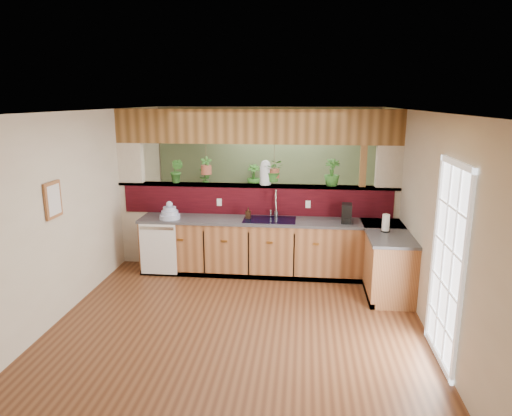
# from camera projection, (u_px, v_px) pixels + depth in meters

# --- Properties ---
(ground) EXTENTS (4.60, 7.00, 0.01)m
(ground) POSITION_uv_depth(u_px,v_px,m) (246.00, 298.00, 6.47)
(ground) COLOR brown
(ground) RESTS_ON ground
(ceiling) EXTENTS (4.60, 7.00, 0.01)m
(ceiling) POSITION_uv_depth(u_px,v_px,m) (245.00, 111.00, 5.86)
(ceiling) COLOR brown
(ceiling) RESTS_ON ground
(wall_back) EXTENTS (4.60, 0.02, 2.60)m
(wall_back) POSITION_uv_depth(u_px,v_px,m) (267.00, 170.00, 9.55)
(wall_back) COLOR beige
(wall_back) RESTS_ON ground
(wall_front) EXTENTS (4.60, 0.02, 2.60)m
(wall_front) POSITION_uv_depth(u_px,v_px,m) (173.00, 343.00, 2.78)
(wall_front) COLOR beige
(wall_front) RESTS_ON ground
(wall_left) EXTENTS (0.02, 7.00, 2.60)m
(wall_left) POSITION_uv_depth(u_px,v_px,m) (84.00, 205.00, 6.40)
(wall_left) COLOR beige
(wall_left) RESTS_ON ground
(wall_right) EXTENTS (0.02, 7.00, 2.60)m
(wall_right) POSITION_uv_depth(u_px,v_px,m) (421.00, 213.00, 5.93)
(wall_right) COLOR beige
(wall_right) RESTS_ON ground
(pass_through_partition) EXTENTS (4.60, 0.21, 2.60)m
(pass_through_partition) POSITION_uv_depth(u_px,v_px,m) (258.00, 196.00, 7.49)
(pass_through_partition) COLOR beige
(pass_through_partition) RESTS_ON ground
(pass_through_ledge) EXTENTS (4.60, 0.21, 0.04)m
(pass_through_ledge) POSITION_uv_depth(u_px,v_px,m) (256.00, 186.00, 7.46)
(pass_through_ledge) COLOR brown
(pass_through_ledge) RESTS_ON ground
(header_beam) EXTENTS (4.60, 0.15, 0.55)m
(header_beam) POSITION_uv_depth(u_px,v_px,m) (256.00, 127.00, 7.23)
(header_beam) COLOR brown
(header_beam) RESTS_ON ground
(sage_backwall) EXTENTS (4.55, 0.02, 2.55)m
(sage_backwall) POSITION_uv_depth(u_px,v_px,m) (267.00, 170.00, 9.53)
(sage_backwall) COLOR #5C6E4B
(sage_backwall) RESTS_ON ground
(countertop) EXTENTS (4.14, 1.52, 0.90)m
(countertop) POSITION_uv_depth(u_px,v_px,m) (306.00, 250.00, 7.12)
(countertop) COLOR brown
(countertop) RESTS_ON ground
(dishwasher) EXTENTS (0.58, 0.03, 0.82)m
(dishwasher) POSITION_uv_depth(u_px,v_px,m) (158.00, 249.00, 7.16)
(dishwasher) COLOR white
(dishwasher) RESTS_ON ground
(navy_sink) EXTENTS (0.82, 0.50, 0.18)m
(navy_sink) POSITION_uv_depth(u_px,v_px,m) (269.00, 224.00, 7.20)
(navy_sink) COLOR black
(navy_sink) RESTS_ON countertop
(french_door) EXTENTS (0.06, 1.02, 2.16)m
(french_door) POSITION_uv_depth(u_px,v_px,m) (447.00, 267.00, 4.74)
(french_door) COLOR white
(french_door) RESTS_ON ground
(framed_print) EXTENTS (0.04, 0.35, 0.45)m
(framed_print) POSITION_uv_depth(u_px,v_px,m) (53.00, 200.00, 5.57)
(framed_print) COLOR brown
(framed_print) RESTS_ON wall_left
(faucet) EXTENTS (0.20, 0.20, 0.46)m
(faucet) POSITION_uv_depth(u_px,v_px,m) (276.00, 202.00, 7.26)
(faucet) COLOR #B7B7B2
(faucet) RESTS_ON countertop
(dish_stack) EXTENTS (0.33, 0.33, 0.29)m
(dish_stack) POSITION_uv_depth(u_px,v_px,m) (170.00, 213.00, 7.21)
(dish_stack) COLOR #A7B3D8
(dish_stack) RESTS_ON countertop
(soap_dispenser) EXTENTS (0.08, 0.09, 0.18)m
(soap_dispenser) POSITION_uv_depth(u_px,v_px,m) (248.00, 213.00, 7.23)
(soap_dispenser) COLOR #352113
(soap_dispenser) RESTS_ON countertop
(coffee_maker) EXTENTS (0.15, 0.26, 0.29)m
(coffee_maker) POSITION_uv_depth(u_px,v_px,m) (347.00, 214.00, 6.99)
(coffee_maker) COLOR black
(coffee_maker) RESTS_ON countertop
(paper_towel) EXTENTS (0.13, 0.13, 0.27)m
(paper_towel) POSITION_uv_depth(u_px,v_px,m) (386.00, 223.00, 6.50)
(paper_towel) COLOR black
(paper_towel) RESTS_ON countertop
(glass_jar) EXTENTS (0.18, 0.18, 0.40)m
(glass_jar) POSITION_uv_depth(u_px,v_px,m) (265.00, 172.00, 7.39)
(glass_jar) COLOR silver
(glass_jar) RESTS_ON pass_through_ledge
(ledge_plant_left) EXTENTS (0.26, 0.23, 0.40)m
(ledge_plant_left) POSITION_uv_depth(u_px,v_px,m) (177.00, 171.00, 7.54)
(ledge_plant_left) COLOR #2B6121
(ledge_plant_left) RESTS_ON pass_through_ledge
(ledge_plant_right) EXTENTS (0.26, 0.26, 0.43)m
(ledge_plant_right) POSITION_uv_depth(u_px,v_px,m) (332.00, 173.00, 7.28)
(ledge_plant_right) COLOR #2B6121
(ledge_plant_right) RESTS_ON pass_through_ledge
(hanging_plant_a) EXTENTS (0.22, 0.17, 0.51)m
(hanging_plant_a) POSITION_uv_depth(u_px,v_px,m) (206.00, 161.00, 7.45)
(hanging_plant_a) COLOR brown
(hanging_plant_a) RESTS_ON header_beam
(hanging_plant_b) EXTENTS (0.36, 0.32, 0.54)m
(hanging_plant_b) POSITION_uv_depth(u_px,v_px,m) (274.00, 161.00, 7.33)
(hanging_plant_b) COLOR brown
(hanging_plant_b) RESTS_ON header_beam
(shelving_console) EXTENTS (1.43, 0.50, 0.94)m
(shelving_console) POSITION_uv_depth(u_px,v_px,m) (233.00, 209.00, 9.57)
(shelving_console) COLOR black
(shelving_console) RESTS_ON ground
(shelf_plant_a) EXTENTS (0.26, 0.22, 0.42)m
(shelf_plant_a) POSITION_uv_depth(u_px,v_px,m) (205.00, 177.00, 9.47)
(shelf_plant_a) COLOR #2B6121
(shelf_plant_a) RESTS_ON shelving_console
(shelf_plant_b) EXTENTS (0.30, 0.30, 0.48)m
(shelf_plant_b) POSITION_uv_depth(u_px,v_px,m) (254.00, 176.00, 9.36)
(shelf_plant_b) COLOR #2B6121
(shelf_plant_b) RESTS_ON shelving_console
(floor_plant) EXTENTS (0.84, 0.79, 0.74)m
(floor_plant) POSITION_uv_depth(u_px,v_px,m) (335.00, 230.00, 8.47)
(floor_plant) COLOR #2B6121
(floor_plant) RESTS_ON ground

